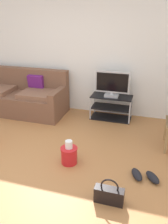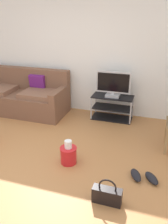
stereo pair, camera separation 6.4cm
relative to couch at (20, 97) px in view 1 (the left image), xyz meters
The scene contains 8 objects.
ground_plane 2.26m from the couch, 59.26° to the right, with size 9.00×9.80×0.02m, color #B27542.
wall_back 1.61m from the couch, 25.00° to the left, with size 9.00×0.10×2.70m, color white.
couch is the anchor object (origin of this frame).
tv_stand 2.09m from the couch, ahead, with size 0.86×0.41×0.51m.
flat_tv 2.13m from the couch, ahead, with size 0.71×0.22×0.53m.
handbag 3.36m from the couch, 41.45° to the right, with size 0.36×0.12×0.34m.
cleaning_bucket 2.39m from the couch, 42.01° to the right, with size 0.26×0.26×0.38m.
sneakers_pair 3.35m from the couch, 29.60° to the right, with size 0.45×0.30×0.09m.
Camera 1 is at (1.71, -2.47, 2.13)m, focal length 37.38 mm.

